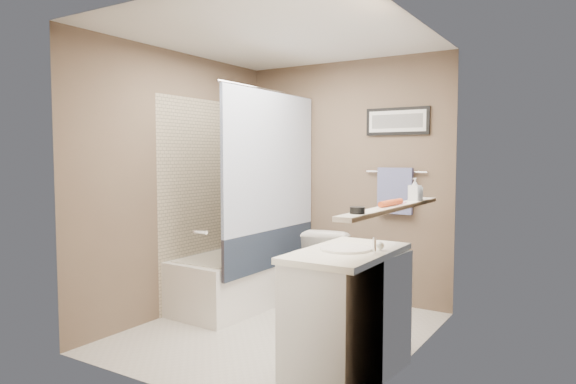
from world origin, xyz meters
The scene contains 33 objects.
ground centered at (0.00, 0.00, 0.00)m, with size 2.50×2.50×0.00m, color beige.
ceiling centered at (0.00, 0.00, 2.38)m, with size 2.20×2.50×0.04m, color white.
wall_back centered at (0.00, 1.23, 1.20)m, with size 2.20×0.04×2.40m, color brown.
wall_front centered at (0.00, -1.23, 1.20)m, with size 2.20×0.04×2.40m, color brown.
wall_left centered at (-1.08, 0.00, 1.20)m, with size 0.04×2.50×2.40m, color brown.
wall_right centered at (1.08, 0.00, 1.20)m, with size 0.04×2.50×2.40m, color brown.
tile_surround centered at (-1.09, 0.50, 1.00)m, with size 0.02×1.55×2.00m, color tan.
curtain_rod centered at (-0.40, 0.50, 2.05)m, with size 0.02×0.02×1.55m, color silver.
curtain_upper centered at (-0.40, 0.50, 1.40)m, with size 0.03×1.45×1.28m, color white.
curtain_lower centered at (-0.40, 0.50, 0.58)m, with size 0.03×1.45×0.36m, color #212C3E.
mirror centered at (1.09, -0.15, 1.62)m, with size 0.02×1.60×1.00m, color silver.
shelf centered at (1.04, -0.15, 1.10)m, with size 0.12×1.60×0.03m, color silver.
towel_bar centered at (0.55, 1.22, 1.30)m, with size 0.02×0.02×0.60m, color silver.
towel centered at (0.55, 1.20, 1.12)m, with size 0.34×0.05×0.44m, color #8891C6.
art_frame centered at (0.55, 1.23, 1.78)m, with size 0.62×0.03×0.26m, color black.
art_mat centered at (0.55, 1.22, 1.78)m, with size 0.56×0.00×0.20m, color white.
art_image centered at (0.55, 1.22, 1.78)m, with size 0.50×0.00×0.13m, color #595959.
door centered at (0.55, -1.24, 1.00)m, with size 0.80×0.02×2.00m, color silver.
door_handle centered at (0.22, -1.19, 1.00)m, with size 0.02×0.02×0.10m, color silver.
bathtub centered at (-0.75, 0.50, 0.25)m, with size 0.70×1.50×0.50m, color white.
tub_rim centered at (-0.75, 0.50, 0.50)m, with size 0.56×1.36×0.02m, color beige.
toilet centered at (0.06, 0.91, 0.38)m, with size 0.43×0.75×0.77m, color white.
vanity centered at (0.85, -0.47, 0.40)m, with size 0.50×0.90×0.80m, color white.
countertop centered at (0.84, -0.47, 0.82)m, with size 0.54×0.96×0.04m, color white.
sink_basin centered at (0.83, -0.47, 0.85)m, with size 0.34×0.34×0.01m, color white.
faucet_spout centered at (1.03, -0.47, 0.89)m, with size 0.02×0.02×0.10m, color white.
faucet_knob centered at (1.03, -0.37, 0.87)m, with size 0.05×0.05×0.05m, color silver.
candle_bowl_near centered at (1.04, -0.75, 1.14)m, with size 0.09×0.09×0.04m, color black.
hair_brush_front centered at (1.04, -0.26, 1.14)m, with size 0.04×0.04×0.22m, color #CA491C.
hair_brush_back centered at (1.04, -0.15, 1.14)m, with size 0.04×0.04×0.22m, color #BF421B.
pink_comb centered at (1.04, 0.00, 1.12)m, with size 0.03×0.16×0.01m, color #FF9BC5.
glass_jar centered at (1.04, 0.36, 1.17)m, with size 0.08×0.08×0.10m, color silver.
soap_bottle centered at (1.04, 0.30, 1.20)m, with size 0.08×0.08×0.17m, color #999999.
Camera 1 is at (2.26, -3.47, 1.45)m, focal length 32.00 mm.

